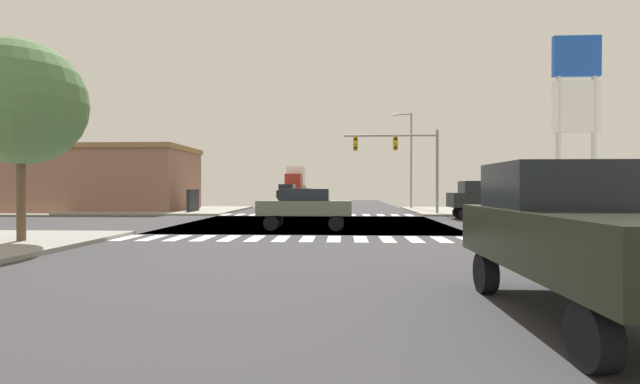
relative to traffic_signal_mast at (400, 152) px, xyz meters
The scene contains 16 objects.
ground 10.58m from the traffic_signal_mast, 126.16° to the right, with size 90.00×90.00×0.05m.
sidewalk_corner_ne 9.58m from the traffic_signal_mast, 30.16° to the left, with size 12.00×12.00×0.14m.
sidewalk_corner_nw 19.63m from the traffic_signal_mast, 167.10° to the left, with size 12.00×12.00×0.14m.
crosswalk_near 16.75m from the traffic_signal_mast, 111.43° to the right, with size 13.50×2.00×0.01m.
crosswalk_far 7.41m from the traffic_signal_mast, behind, with size 13.50×2.00×0.01m.
traffic_signal_mast is the anchor object (origin of this frame).
gas_station_sign 16.35m from the traffic_signal_mast, 75.72° to the right, with size 1.60×0.20×7.20m.
street_lamp 8.32m from the traffic_signal_mast, 77.32° to the left, with size 1.78×0.32×8.58m.
bank_building 25.20m from the traffic_signal_mast, behind, with size 17.31×7.87×5.33m.
sidewalk_tree 22.81m from the traffic_signal_mast, 130.95° to the right, with size 4.20×4.20×6.92m.
box_truck_nearside_1 31.41m from the traffic_signal_mast, 109.85° to the left, with size 2.40×7.20×4.85m.
suv_farside_1 7.10m from the traffic_signal_mast, 41.37° to the right, with size 4.60×1.96×2.34m.
sedan_crossing_1 13.09m from the traffic_signal_mast, 117.42° to the right, with size 4.30×1.80×1.88m.
suv_queued_2 23.43m from the traffic_signal_mast, 117.29° to the left, with size 1.96×4.60×2.34m.
pickup_leading_1 25.13m from the traffic_signal_mast, 91.49° to the right, with size 2.00×5.10×2.35m.
sedan_middle_3 10.64m from the traffic_signal_mast, 139.23° to the left, with size 1.80×4.30×1.88m.
Camera 1 is at (1.57, -23.87, 1.94)m, focal length 24.75 mm.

